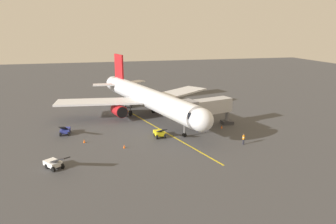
# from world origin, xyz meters

# --- Properties ---
(ground_plane) EXTENTS (220.00, 220.00, 0.00)m
(ground_plane) POSITION_xyz_m (0.00, 0.00, 0.00)
(ground_plane) COLOR #424244
(apron_lead_in_line) EXTENTS (10.74, 38.66, 0.01)m
(apron_lead_in_line) POSITION_xyz_m (-0.26, 7.47, 0.01)
(apron_lead_in_line) COLOR yellow
(apron_lead_in_line) RESTS_ON ground
(airplane) EXTENTS (33.58, 39.71, 11.50)m
(airplane) POSITION_xyz_m (-0.19, 1.20, 4.00)
(airplane) COLOR silver
(airplane) RESTS_ON ground
(jet_bridge) EXTENTS (11.46, 5.53, 5.40)m
(jet_bridge) POSITION_xyz_m (-8.33, 10.67, 3.76)
(jet_bridge) COLOR #B7B7BC
(jet_bridge) RESTS_ON ground
(ground_crew_marshaller) EXTENTS (0.46, 0.46, 1.71)m
(ground_crew_marshaller) POSITION_xyz_m (-11.61, 20.16, 0.89)
(ground_crew_marshaller) COLOR #23232D
(ground_crew_marshaller) RESTS_ON ground
(ground_crew_wing_walker) EXTENTS (0.46, 0.45, 1.71)m
(ground_crew_wing_walker) POSITION_xyz_m (-7.66, 7.15, 0.89)
(ground_crew_wing_walker) COLOR #23232D
(ground_crew_wing_walker) RESTS_ON ground
(ground_crew_loader) EXTENTS (0.41, 0.26, 1.71)m
(ground_crew_loader) POSITION_xyz_m (-6.75, 12.58, 0.89)
(ground_crew_loader) COLOR #23232D
(ground_crew_loader) RESTS_ON ground
(belt_loader_near_nose) EXTENTS (1.71, 4.65, 2.32)m
(belt_loader_near_nose) POSITION_xyz_m (15.37, 8.34, 0.71)
(belt_loader_near_nose) COLOR #2D3899
(belt_loader_near_nose) RESTS_ON ground
(belt_loader_portside) EXTENTS (3.66, 4.41, 2.32)m
(belt_loader_portside) POSITION_xyz_m (15.99, 22.22, 0.71)
(belt_loader_portside) COLOR white
(belt_loader_portside) RESTS_ON ground
(belt_loader_starboard_side) EXTENTS (1.65, 4.63, 2.32)m
(belt_loader_starboard_side) POSITION_xyz_m (0.19, 13.58, 0.71)
(belt_loader_starboard_side) COLOR yellow
(belt_loader_starboard_side) RESTS_ON ground
(belt_loader_rear_apron) EXTENTS (1.59, 4.60, 2.32)m
(belt_loader_rear_apron) POSITION_xyz_m (2.66, -8.26, 0.71)
(belt_loader_rear_apron) COLOR #9E9EA3
(belt_loader_rear_apron) RESTS_ON ground
(safety_cone_nose_left) EXTENTS (0.32, 0.32, 0.55)m
(safety_cone_nose_left) POSITION_xyz_m (-11.71, 11.57, 0.28)
(safety_cone_nose_left) COLOR #F2590F
(safety_cone_nose_left) RESTS_ON ground
(safety_cone_nose_right) EXTENTS (0.32, 0.32, 0.55)m
(safety_cone_nose_right) POSITION_xyz_m (12.25, 13.36, 0.28)
(safety_cone_nose_right) COLOR #F2590F
(safety_cone_nose_right) RESTS_ON ground
(safety_cone_wing_port) EXTENTS (0.32, 0.32, 0.55)m
(safety_cone_wing_port) POSITION_xyz_m (6.43, 17.21, 0.28)
(safety_cone_wing_port) COLOR #F2590F
(safety_cone_wing_port) RESTS_ON ground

